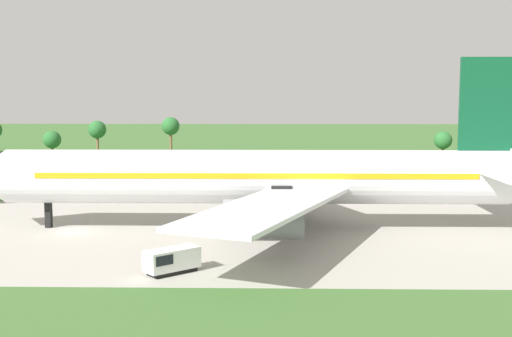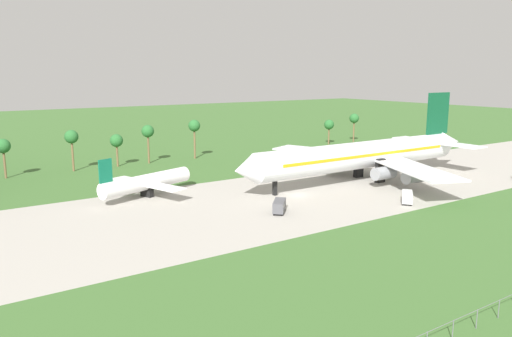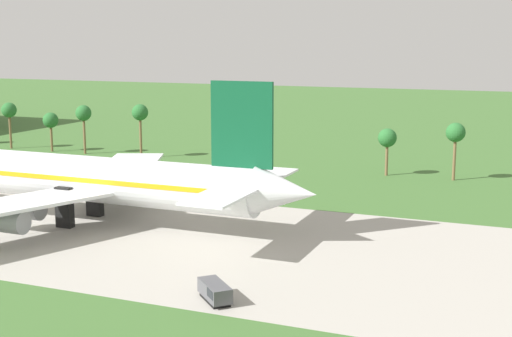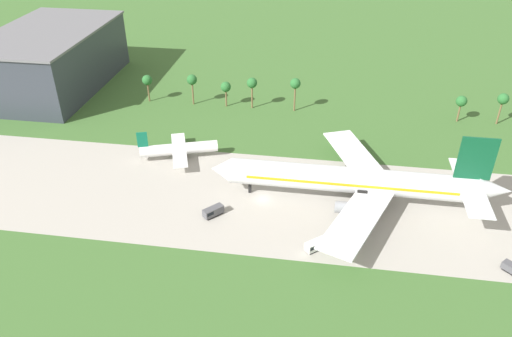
% 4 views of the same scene
% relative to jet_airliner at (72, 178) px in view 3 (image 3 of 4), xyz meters
% --- Properties ---
extents(jet_airliner, '(74.21, 58.36, 20.73)m').
position_rel_jet_airliner_xyz_m(jet_airliner, '(0.00, 0.00, 0.00)').
color(jet_airliner, white).
rests_on(jet_airliner, ground_plane).
extents(baggage_tug, '(4.97, 4.92, 1.90)m').
position_rel_jet_airliner_xyz_m(baggage_tug, '(33.12, -21.63, -5.28)').
color(baggage_tug, black).
rests_on(baggage_tug, ground_plane).
extents(palm_tree_row, '(123.67, 3.60, 11.93)m').
position_rel_jet_airliner_xyz_m(palm_tree_row, '(-21.00, 51.82, 2.11)').
color(palm_tree_row, brown).
rests_on(palm_tree_row, ground_plane).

